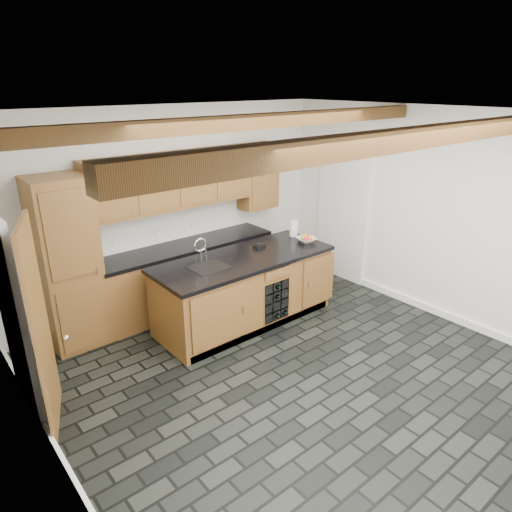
% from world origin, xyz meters
% --- Properties ---
extents(ground, '(5.00, 5.00, 0.00)m').
position_xyz_m(ground, '(0.00, 0.00, 0.00)').
color(ground, black).
rests_on(ground, ground).
extents(room_shell, '(5.01, 5.00, 5.00)m').
position_xyz_m(room_shell, '(-0.09, 0.53, 1.53)').
color(room_shell, white).
rests_on(room_shell, ground).
extents(back_cabinetry, '(3.65, 0.62, 2.20)m').
position_xyz_m(back_cabinetry, '(-0.38, 2.24, 0.98)').
color(back_cabinetry, brown).
rests_on(back_cabinetry, ground).
extents(island, '(2.48, 0.96, 0.93)m').
position_xyz_m(island, '(0.31, 1.28, 0.46)').
color(island, brown).
rests_on(island, ground).
extents(faucet, '(0.45, 0.40, 0.34)m').
position_xyz_m(faucet, '(-0.25, 1.33, 0.96)').
color(faucet, black).
rests_on(faucet, island).
extents(kitchen_scale, '(0.19, 0.13, 0.05)m').
position_xyz_m(kitchen_scale, '(0.69, 1.46, 0.96)').
color(kitchen_scale, black).
rests_on(kitchen_scale, island).
extents(fruit_bowl, '(0.32, 0.32, 0.07)m').
position_xyz_m(fruit_bowl, '(1.35, 1.20, 0.96)').
color(fruit_bowl, beige).
rests_on(fruit_bowl, island).
extents(fruit_cluster, '(0.16, 0.17, 0.07)m').
position_xyz_m(fruit_cluster, '(1.35, 1.20, 1.00)').
color(fruit_cluster, red).
rests_on(fruit_cluster, fruit_bowl).
extents(paper_towel, '(0.12, 0.12, 0.23)m').
position_xyz_m(paper_towel, '(1.40, 1.51, 1.04)').
color(paper_towel, white).
rests_on(paper_towel, island).
extents(mug, '(0.11, 0.11, 0.09)m').
position_xyz_m(mug, '(-1.30, 2.20, 0.97)').
color(mug, white).
rests_on(mug, back_cabinetry).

